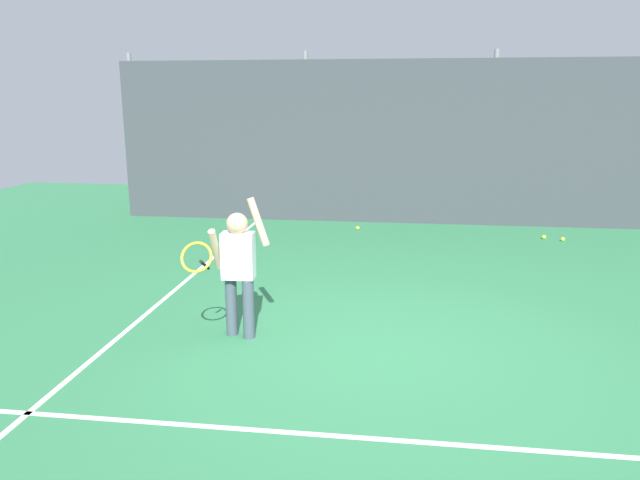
{
  "coord_description": "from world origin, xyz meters",
  "views": [
    {
      "loc": [
        0.06,
        -5.02,
        2.21
      ],
      "look_at": [
        -0.7,
        0.68,
        0.85
      ],
      "focal_mm": 33.23,
      "sensor_mm": 36.0,
      "label": 1
    }
  ],
  "objects_px": {
    "tennis_ball_1": "(563,239)",
    "tennis_ball_2": "(544,237)",
    "tennis_player": "(237,264)",
    "tennis_ball_0": "(358,228)"
  },
  "relations": [
    {
      "from": "tennis_ball_2",
      "to": "tennis_player",
      "type": "bearing_deg",
      "value": -129.7
    },
    {
      "from": "tennis_ball_1",
      "to": "tennis_ball_2",
      "type": "distance_m",
      "value": 0.29
    },
    {
      "from": "tennis_ball_2",
      "to": "tennis_ball_0",
      "type": "bearing_deg",
      "value": 174.5
    },
    {
      "from": "tennis_ball_1",
      "to": "tennis_ball_2",
      "type": "bearing_deg",
      "value": 155.97
    },
    {
      "from": "tennis_player",
      "to": "tennis_ball_1",
      "type": "bearing_deg",
      "value": 46.1
    },
    {
      "from": "tennis_player",
      "to": "tennis_ball_1",
      "type": "distance_m",
      "value": 6.16
    },
    {
      "from": "tennis_ball_2",
      "to": "tennis_ball_1",
      "type": "bearing_deg",
      "value": -24.03
    },
    {
      "from": "tennis_ball_1",
      "to": "tennis_player",
      "type": "bearing_deg",
      "value": -132.32
    },
    {
      "from": "tennis_ball_0",
      "to": "tennis_ball_1",
      "type": "xyz_separation_m",
      "value": [
        3.33,
        -0.41,
        0.0
      ]
    },
    {
      "from": "tennis_ball_1",
      "to": "tennis_ball_2",
      "type": "xyz_separation_m",
      "value": [
        -0.27,
        0.12,
        0.0
      ]
    }
  ]
}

